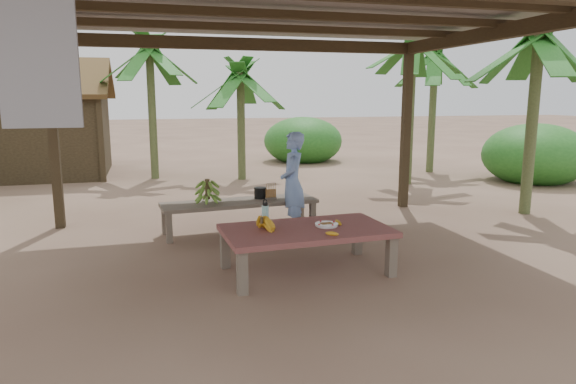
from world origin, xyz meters
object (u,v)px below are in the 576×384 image
object	(u,v)px
bench	(240,205)
ripe_banana_bunch	(262,223)
work_table	(306,234)
plate	(327,225)
water_flask	(265,215)
cooking_pot	(260,193)
woman	(293,183)

from	to	relation	value
bench	ripe_banana_bunch	world-z (taller)	ripe_banana_bunch
work_table	ripe_banana_bunch	distance (m)	0.51
ripe_banana_bunch	plate	world-z (taller)	ripe_banana_bunch
water_flask	cooking_pot	xyz separation A→B (m)	(0.33, 1.77, -0.10)
ripe_banana_bunch	water_flask	world-z (taller)	water_flask
plate	cooking_pot	xyz separation A→B (m)	(-0.31, 1.99, 0.01)
work_table	plate	world-z (taller)	plate
water_flask	cooking_pot	world-z (taller)	water_flask
bench	cooking_pot	bearing A→B (deg)	14.09
bench	woman	bearing A→B (deg)	-24.53
bench	plate	world-z (taller)	plate
water_flask	woman	distance (m)	1.58
work_table	plate	distance (m)	0.25
work_table	water_flask	size ratio (longest dim) A/B	6.23
bench	water_flask	distance (m)	1.67
plate	woman	bearing A→B (deg)	87.52
bench	cooking_pot	size ratio (longest dim) A/B	12.55
bench	plate	distance (m)	1.99
water_flask	plate	bearing A→B (deg)	-18.79
plate	woman	world-z (taller)	woman
ripe_banana_bunch	plate	distance (m)	0.73
ripe_banana_bunch	woman	bearing A→B (deg)	63.74
water_flask	woman	xyz separation A→B (m)	(0.71, 1.41, 0.09)
work_table	water_flask	bearing A→B (deg)	147.09
woman	ripe_banana_bunch	bearing A→B (deg)	-11.48
woman	bench	bearing A→B (deg)	-94.66
plate	woman	size ratio (longest dim) A/B	0.18
work_table	woman	world-z (taller)	woman
work_table	woman	bearing A→B (deg)	76.55
ripe_banana_bunch	cooking_pot	distance (m)	2.03
cooking_pot	woman	bearing A→B (deg)	-43.49
ripe_banana_bunch	plate	size ratio (longest dim) A/B	1.05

